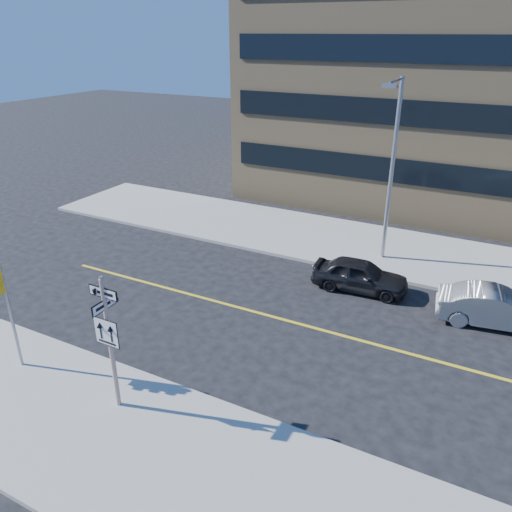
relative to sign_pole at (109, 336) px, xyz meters
The scene contains 6 objects.
ground 3.50m from the sign_pole, 90.00° to the left, with size 120.00×120.00×0.00m, color black.
sign_pole is the anchor object (origin of this frame).
parked_car_a 11.01m from the sign_pole, 68.84° to the left, with size 3.88×1.56×1.32m, color black.
parked_car_b 13.49m from the sign_pole, 47.14° to the left, with size 4.16×1.45×1.37m, color slate.
streetlight_a 14.05m from the sign_pole, 73.23° to the left, with size 0.55×2.25×8.00m.
building_brick 28.36m from the sign_pole, 85.84° to the left, with size 18.00×18.00×18.00m, color tan.
Camera 1 is at (8.62, -10.57, 9.84)m, focal length 35.00 mm.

